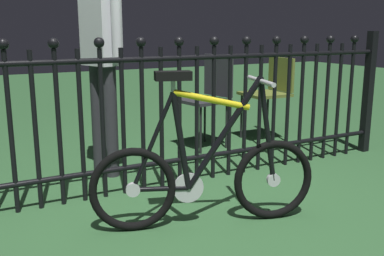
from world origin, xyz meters
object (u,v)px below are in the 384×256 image
(chair_olive, at_px, (271,89))
(person_visitor, at_px, (101,42))
(chair_charcoal, at_px, (210,92))
(bicycle, at_px, (205,174))

(chair_olive, xyz_separation_m, person_visitor, (-1.88, -0.32, 0.51))
(chair_olive, xyz_separation_m, chair_charcoal, (-0.71, 0.04, 0.01))
(bicycle, xyz_separation_m, chair_olive, (1.65, 1.52, 0.22))
(bicycle, xyz_separation_m, person_visitor, (-0.22, 1.20, 0.73))
(person_visitor, bearing_deg, chair_charcoal, 17.14)
(chair_charcoal, relative_size, person_visitor, 0.52)
(bicycle, bearing_deg, chair_charcoal, 58.97)
(bicycle, relative_size, chair_charcoal, 1.45)
(chair_olive, bearing_deg, person_visitor, -170.28)
(chair_olive, distance_m, person_visitor, 1.97)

